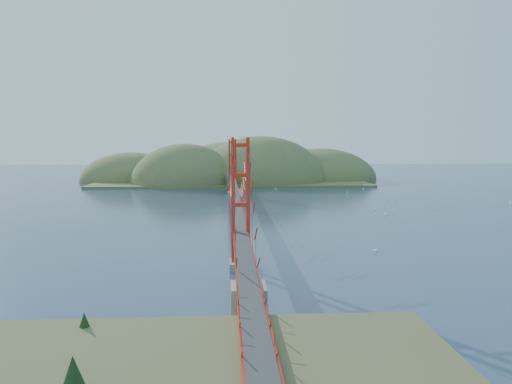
{
  "coord_description": "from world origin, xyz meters",
  "views": [
    {
      "loc": [
        -1.18,
        -73.45,
        11.48
      ],
      "look_at": [
        3.13,
        0.0,
        3.75
      ],
      "focal_mm": 35.0,
      "sensor_mm": 36.0,
      "label": 1
    }
  ],
  "objects": [
    {
      "name": "sailboat_16",
      "position": [
        29.64,
        19.3,
        0.14
      ],
      "size": [
        0.56,
        0.56,
        0.59
      ],
      "color": "white",
      "rests_on": "ground"
    },
    {
      "name": "bridge",
      "position": [
        0.0,
        0.18,
        7.01
      ],
      "size": [
        2.2,
        94.4,
        12.0
      ],
      "color": "gray",
      "rests_on": "ground"
    },
    {
      "name": "approach_viaduct",
      "position": [
        0.0,
        -51.91,
        2.55
      ],
      "size": [
        1.4,
        12.0,
        3.38
      ],
      "color": "red",
      "rests_on": "ground"
    },
    {
      "name": "sailboat_7",
      "position": [
        24.96,
        32.91,
        0.15
      ],
      "size": [
        0.62,
        0.62,
        0.69
      ],
      "color": "white",
      "rests_on": "ground"
    },
    {
      "name": "sailboat_15",
      "position": [
        30.48,
        40.12,
        0.14
      ],
      "size": [
        0.59,
        0.59,
        0.63
      ],
      "color": "white",
      "rests_on": "ground"
    },
    {
      "name": "sailboat_14",
      "position": [
        25.75,
        4.98,
        0.15
      ],
      "size": [
        0.58,
        0.62,
        0.7
      ],
      "color": "white",
      "rests_on": "ground"
    },
    {
      "name": "sailboat_3",
      "position": [
        22.96,
        6.09,
        0.15
      ],
      "size": [
        0.59,
        0.59,
        0.66
      ],
      "color": "white",
      "rests_on": "ground"
    },
    {
      "name": "sailboat_4",
      "position": [
        30.61,
        17.86,
        0.15
      ],
      "size": [
        0.61,
        0.61,
        0.64
      ],
      "color": "white",
      "rests_on": "ground"
    },
    {
      "name": "sailboat_0",
      "position": [
        23.24,
        1.23,
        0.15
      ],
      "size": [
        0.6,
        0.63,
        0.71
      ],
      "color": "white",
      "rests_on": "ground"
    },
    {
      "name": "sailboat_17",
      "position": [
        49.55,
        12.26,
        0.15
      ],
      "size": [
        0.59,
        0.48,
        0.69
      ],
      "color": "white",
      "rests_on": "ground"
    },
    {
      "name": "sailboat_6",
      "position": [
        14.14,
        -23.52,
        0.16
      ],
      "size": [
        0.64,
        0.64,
        0.71
      ],
      "color": "white",
      "rests_on": "ground"
    },
    {
      "name": "ground",
      "position": [
        0.0,
        0.0,
        0.0
      ],
      "size": [
        320.0,
        320.0,
        0.0
      ],
      "primitive_type": "plane",
      "color": "navy",
      "rests_on": "ground"
    },
    {
      "name": "sailboat_8",
      "position": [
        32.39,
        32.88,
        0.14
      ],
      "size": [
        0.52,
        0.52,
        0.58
      ],
      "color": "white",
      "rests_on": "ground"
    },
    {
      "name": "promontory",
      "position": [
        0.0,
        -48.5,
        0.12
      ],
      "size": [
        9.0,
        6.0,
        0.24
      ],
      "primitive_type": "cube",
      "color": "#59544C",
      "rests_on": "ground"
    },
    {
      "name": "sailboat_1",
      "position": [
        33.29,
        7.07,
        0.15
      ],
      "size": [
        0.63,
        0.63,
        0.69
      ],
      "color": "white",
      "rests_on": "ground"
    },
    {
      "name": "sailboat_12",
      "position": [
        10.16,
        41.78,
        0.14
      ],
      "size": [
        0.54,
        0.51,
        0.6
      ],
      "color": "white",
      "rests_on": "ground"
    },
    {
      "name": "fort",
      "position": [
        0.4,
        -47.8,
        0.67
      ],
      "size": [
        3.7,
        2.3,
        1.75
      ],
      "color": "maroon",
      "rests_on": "ground"
    },
    {
      "name": "far_headlands",
      "position": [
        2.21,
        68.52,
        0.0
      ],
      "size": [
        84.0,
        58.0,
        25.0
      ],
      "color": "olive",
      "rests_on": "ground"
    }
  ]
}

